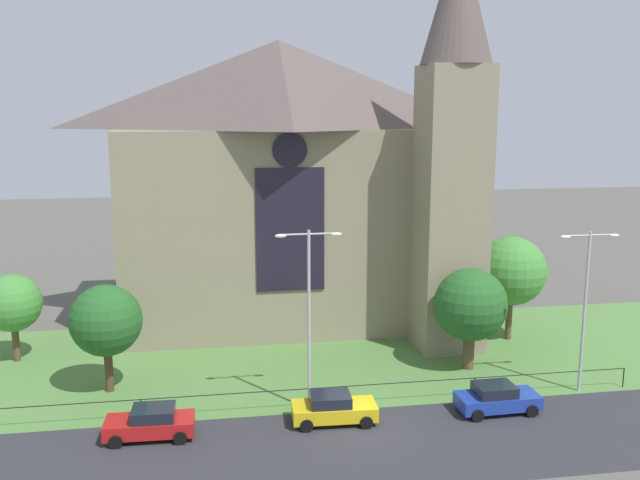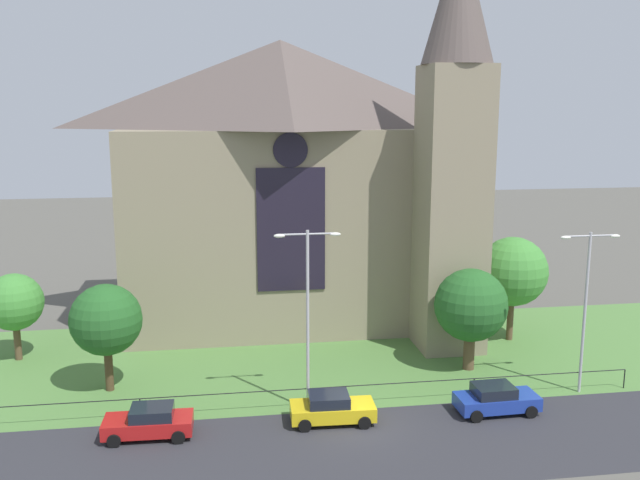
# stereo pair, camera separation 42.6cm
# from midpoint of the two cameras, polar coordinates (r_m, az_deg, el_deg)

# --- Properties ---
(ground) EXTENTS (160.00, 160.00, 0.00)m
(ground) POSITION_cam_midpoint_polar(r_m,az_deg,el_deg) (44.80, 0.92, -9.41)
(ground) COLOR #56544C
(road_asphalt) EXTENTS (120.00, 8.00, 0.01)m
(road_asphalt) POSITION_cam_midpoint_polar(r_m,az_deg,el_deg) (34.03, 4.38, -16.41)
(road_asphalt) COLOR #2D2D33
(road_asphalt) RESTS_ON ground
(grass_verge) EXTENTS (120.00, 20.00, 0.01)m
(grass_verge) POSITION_cam_midpoint_polar(r_m,az_deg,el_deg) (42.96, 1.36, -10.33)
(grass_verge) COLOR #517F3D
(grass_verge) RESTS_ON ground
(church_building) EXTENTS (23.20, 16.20, 26.00)m
(church_building) POSITION_cam_midpoint_polar(r_m,az_deg,el_deg) (49.95, -1.95, 4.86)
(church_building) COLOR gray
(church_building) RESTS_ON ground
(iron_railing) EXTENTS (35.26, 0.07, 1.13)m
(iron_railing) POSITION_cam_midpoint_polar(r_m,az_deg,el_deg) (37.27, -0.25, -12.16)
(iron_railing) COLOR black
(iron_railing) RESTS_ON ground
(tree_right_near) EXTENTS (4.33, 4.33, 6.15)m
(tree_right_near) POSITION_cam_midpoint_polar(r_m,az_deg,el_deg) (42.46, 12.48, -5.24)
(tree_right_near) COLOR brown
(tree_right_near) RESTS_ON ground
(tree_right_far) EXTENTS (4.61, 4.61, 7.03)m
(tree_right_far) POSITION_cam_midpoint_polar(r_m,az_deg,el_deg) (48.18, 15.68, -2.51)
(tree_right_far) COLOR brown
(tree_right_far) RESTS_ON ground
(tree_left_far) EXTENTS (3.52, 3.52, 5.47)m
(tree_left_far) POSITION_cam_midpoint_polar(r_m,az_deg,el_deg) (46.88, -23.42, -4.69)
(tree_left_far) COLOR brown
(tree_left_far) RESTS_ON ground
(tree_left_near) EXTENTS (3.93, 3.93, 6.04)m
(tree_left_near) POSITION_cam_midpoint_polar(r_m,az_deg,el_deg) (40.08, -16.76, -6.27)
(tree_left_near) COLOR #4C3823
(tree_left_near) RESTS_ON ground
(streetlamp_near) EXTENTS (3.37, 0.26, 9.51)m
(streetlamp_near) POSITION_cam_midpoint_polar(r_m,az_deg,el_deg) (35.47, -0.67, -4.89)
(streetlamp_near) COLOR #B2B2B7
(streetlamp_near) RESTS_ON ground
(streetlamp_far) EXTENTS (3.37, 0.26, 8.99)m
(streetlamp_far) POSITION_cam_midpoint_polar(r_m,az_deg,el_deg) (40.42, 21.16, -4.06)
(streetlamp_far) COLOR #B2B2B7
(streetlamp_far) RESTS_ON ground
(parked_car_red) EXTENTS (4.25, 2.12, 1.51)m
(parked_car_red) POSITION_cam_midpoint_polar(r_m,az_deg,el_deg) (35.39, -13.41, -14.23)
(parked_car_red) COLOR #B21919
(parked_car_red) RESTS_ON ground
(parked_car_yellow) EXTENTS (4.27, 2.17, 1.51)m
(parked_car_yellow) POSITION_cam_midpoint_polar(r_m,az_deg,el_deg) (35.87, 1.30, -13.55)
(parked_car_yellow) COLOR gold
(parked_car_yellow) RESTS_ON ground
(parked_car_blue) EXTENTS (4.25, 2.12, 1.51)m
(parked_car_blue) POSITION_cam_midpoint_polar(r_m,az_deg,el_deg) (38.02, 14.47, -12.44)
(parked_car_blue) COLOR #1E3899
(parked_car_blue) RESTS_ON ground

